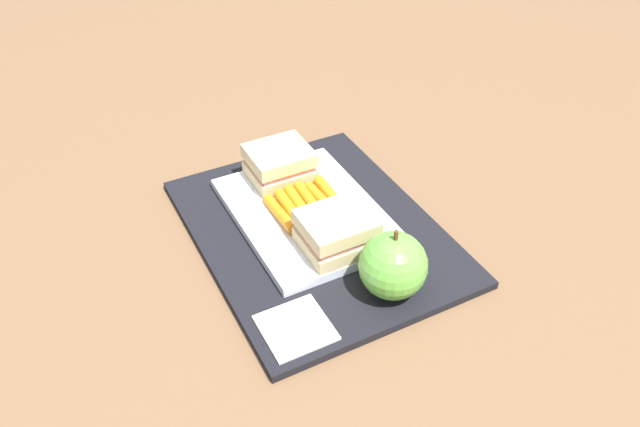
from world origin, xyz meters
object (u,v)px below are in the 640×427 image
Objects in this scene: food_tray at (306,213)px; paper_napkin at (296,328)px; apple at (393,266)px; sandwich_half_left at (280,164)px; carrot_sticks_bundle at (306,205)px; sandwich_half_right at (336,232)px.

paper_napkin is at bearing -30.00° from food_tray.
apple is at bearing 8.99° from food_tray.
food_tray is 0.16m from apple.
sandwich_half_left reaches higher than carrot_sticks_bundle.
food_tray is 2.63× the size of carrot_sticks_bundle.
apple reaches higher than sandwich_half_left.
paper_napkin is (0.16, -0.09, -0.02)m from carrot_sticks_bundle.
carrot_sticks_bundle is at bearing 179.78° from sandwich_half_right.
carrot_sticks_bundle is (0.00, 0.00, 0.01)m from food_tray.
sandwich_half_left and sandwich_half_right have the same top height.
sandwich_half_left is 0.91× the size of carrot_sticks_bundle.
sandwich_half_right is at bearing 131.59° from paper_napkin.
paper_napkin is at bearing -30.11° from carrot_sticks_bundle.
apple is at bearing 8.89° from carrot_sticks_bundle.
sandwich_half_right is 0.08m from apple.
paper_napkin is at bearing -21.21° from sandwich_half_left.
food_tray is at bearing -120.34° from carrot_sticks_bundle.
apple is at bearing 6.06° from sandwich_half_left.
sandwich_half_right is (0.08, 0.00, 0.03)m from food_tray.
apple is at bearing 17.26° from sandwich_half_right.
apple is 1.23× the size of paper_napkin.
sandwich_half_left is at bearing -173.94° from apple.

